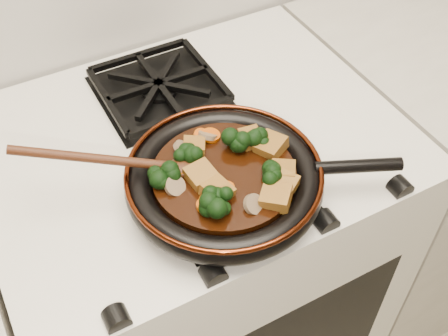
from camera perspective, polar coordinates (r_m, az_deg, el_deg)
name	(u,v)px	position (r m, az deg, el deg)	size (l,w,h in m)	color
stove	(199,271)	(1.38, -2.56, -10.37)	(0.76, 0.60, 0.90)	silver
burner_grate_front	(228,182)	(0.93, 0.37, -1.48)	(0.23, 0.23, 0.03)	black
burner_grate_back	(159,88)	(1.11, -6.62, 8.13)	(0.23, 0.23, 0.03)	black
skillet	(225,179)	(0.89, 0.15, -1.12)	(0.42, 0.32, 0.05)	black
braising_sauce	(224,177)	(0.89, 0.00, -0.92)	(0.23, 0.23, 0.02)	black
tofu_cube_0	(251,139)	(0.92, 2.77, 3.01)	(0.04, 0.03, 0.02)	brown
tofu_cube_1	(276,197)	(0.84, 5.29, -2.97)	(0.04, 0.04, 0.02)	brown
tofu_cube_2	(217,192)	(0.85, -0.67, -2.41)	(0.04, 0.04, 0.02)	brown
tofu_cube_3	(201,176)	(0.87, -2.37, -0.77)	(0.04, 0.04, 0.02)	brown
tofu_cube_4	(265,142)	(0.92, 4.18, 2.62)	(0.04, 0.04, 0.02)	brown
tofu_cube_5	(283,172)	(0.88, 6.02, -0.40)	(0.04, 0.04, 0.02)	brown
tofu_cube_6	(194,147)	(0.91, -3.05, 2.15)	(0.04, 0.04, 0.02)	brown
tofu_cube_7	(284,183)	(0.86, 6.11, -1.52)	(0.04, 0.03, 0.02)	brown
tofu_cube_8	(271,146)	(0.91, 4.76, 2.25)	(0.04, 0.05, 0.02)	brown
broccoli_floret_0	(252,139)	(0.92, 2.89, 2.93)	(0.06, 0.06, 0.05)	black
broccoli_floret_1	(272,178)	(0.87, 4.93, -1.04)	(0.06, 0.06, 0.05)	black
broccoli_floret_2	(235,144)	(0.91, 1.14, 2.42)	(0.06, 0.06, 0.05)	black
broccoli_floret_3	(185,157)	(0.89, -3.96, 1.11)	(0.06, 0.06, 0.05)	black
broccoli_floret_4	(217,197)	(0.83, -0.75, -2.94)	(0.06, 0.06, 0.05)	black
broccoli_floret_5	(163,176)	(0.87, -6.19, -0.78)	(0.06, 0.06, 0.05)	black
broccoli_floret_6	(215,205)	(0.82, -0.94, -3.78)	(0.06, 0.06, 0.05)	black
broccoli_floret_7	(258,143)	(0.91, 3.49, 2.50)	(0.06, 0.06, 0.05)	black
carrot_coin_0	(224,189)	(0.85, 0.05, -2.16)	(0.03, 0.03, 0.01)	#BC4905
carrot_coin_1	(211,135)	(0.93, -1.33, 3.34)	(0.03, 0.03, 0.01)	#BC4905
carrot_coin_2	(209,198)	(0.84, -1.50, -3.02)	(0.03, 0.03, 0.01)	#BC4905
carrot_coin_3	(206,205)	(0.83, -1.82, -3.82)	(0.03, 0.03, 0.01)	#BC4905
carrot_coin_4	(201,136)	(0.93, -2.31, 3.31)	(0.03, 0.03, 0.01)	#BC4905
carrot_coin_5	(182,170)	(0.88, -4.34, -0.19)	(0.03, 0.03, 0.01)	#BC4905
mushroom_slice_0	(175,186)	(0.86, -5.00, -1.84)	(0.03, 0.03, 0.01)	#7D6448
mushroom_slice_1	(208,135)	(0.93, -1.69, 3.33)	(0.03, 0.03, 0.01)	#7D6448
mushroom_slice_2	(182,149)	(0.91, -4.25, 1.98)	(0.03, 0.03, 0.01)	#7D6448
mushroom_slice_3	(253,204)	(0.83, 3.01, -3.70)	(0.03, 0.03, 0.01)	#7D6448
wooden_spoon	(133,162)	(0.87, -9.19, 0.57)	(0.16, 0.09, 0.26)	#3F1D0D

